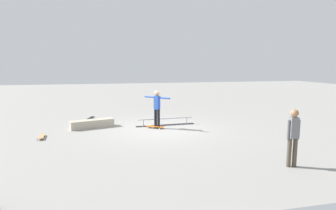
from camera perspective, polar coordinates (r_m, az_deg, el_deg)
ground_plane at (r=12.14m, az=-1.89°, el=-4.87°), size 60.00×60.00×0.00m
grind_rail at (r=12.86m, az=-0.50°, el=-3.47°), size 2.74×0.38×0.33m
skate_ledge at (r=12.81m, az=-15.12°, el=-3.67°), size 1.92×0.98×0.35m
skater_main at (r=12.13m, az=-2.25°, el=-0.30°), size 0.95×1.03×1.64m
skateboard_main at (r=12.27m, az=-2.72°, el=-4.39°), size 0.77×0.62×0.09m
bystander_grey_shirt at (r=8.26m, az=24.00°, el=-5.49°), size 0.36×0.22×1.58m
loose_skateboard_natural at (r=11.66m, az=-24.27°, el=-5.78°), size 0.31×0.81×0.09m
loose_skateboard_black at (r=14.70m, az=-15.38°, el=-2.57°), size 0.42×0.82×0.09m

